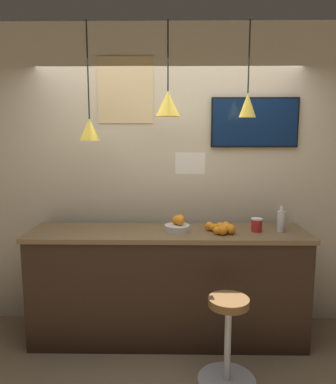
% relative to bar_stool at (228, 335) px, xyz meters
% --- Properties ---
extents(ground_plane, '(14.00, 14.00, 0.00)m').
position_rel_bar_stool_xyz_m(ground_plane, '(-0.46, -0.02, -0.38)').
color(ground_plane, '#756047').
extents(back_wall, '(8.00, 0.06, 2.90)m').
position_rel_bar_stool_xyz_m(back_wall, '(-0.46, 1.03, 1.07)').
color(back_wall, beige).
rests_on(back_wall, ground_plane).
extents(service_counter, '(2.47, 0.60, 1.02)m').
position_rel_bar_stool_xyz_m(service_counter, '(-0.46, 0.62, 0.13)').
color(service_counter, black).
rests_on(service_counter, ground_plane).
extents(bar_stool, '(0.44, 0.44, 0.67)m').
position_rel_bar_stool_xyz_m(bar_stool, '(0.00, 0.00, 0.00)').
color(bar_stool, '#B7B7BC').
rests_on(bar_stool, ground_plane).
extents(fruit_bowl, '(0.22, 0.22, 0.14)m').
position_rel_bar_stool_xyz_m(fruit_bowl, '(-0.37, 0.62, 0.69)').
color(fruit_bowl, beige).
rests_on(fruit_bowl, service_counter).
extents(orange_pile, '(0.26, 0.24, 0.09)m').
position_rel_bar_stool_xyz_m(orange_pile, '(0.01, 0.57, 0.68)').
color(orange_pile, orange).
rests_on(orange_pile, service_counter).
extents(juice_bottle, '(0.07, 0.07, 0.23)m').
position_rel_bar_stool_xyz_m(juice_bottle, '(0.54, 0.61, 0.73)').
color(juice_bottle, silver).
rests_on(juice_bottle, service_counter).
extents(spread_jar, '(0.10, 0.10, 0.12)m').
position_rel_bar_stool_xyz_m(spread_jar, '(0.32, 0.61, 0.70)').
color(spread_jar, red).
rests_on(spread_jar, service_counter).
extents(pendant_lamp_left, '(0.18, 0.18, 0.98)m').
position_rel_bar_stool_xyz_m(pendant_lamp_left, '(-1.13, 0.61, 1.53)').
color(pendant_lamp_left, black).
extents(pendant_lamp_middle, '(0.21, 0.21, 0.78)m').
position_rel_bar_stool_xyz_m(pendant_lamp_middle, '(-0.46, 0.61, 1.74)').
color(pendant_lamp_middle, black).
extents(pendant_lamp_right, '(0.14, 0.14, 0.79)m').
position_rel_bar_stool_xyz_m(pendant_lamp_right, '(0.21, 0.61, 1.74)').
color(pendant_lamp_right, black).
extents(mounted_tv, '(0.82, 0.04, 0.47)m').
position_rel_bar_stool_xyz_m(mounted_tv, '(0.35, 0.98, 1.60)').
color(mounted_tv, black).
extents(hanging_menu_board, '(0.24, 0.01, 0.17)m').
position_rel_bar_stool_xyz_m(hanging_menu_board, '(-0.28, 0.40, 1.26)').
color(hanging_menu_board, white).
extents(wall_poster, '(0.52, 0.01, 0.62)m').
position_rel_bar_stool_xyz_m(wall_poster, '(-0.87, 1.00, 1.90)').
color(wall_poster, '#DBBC84').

